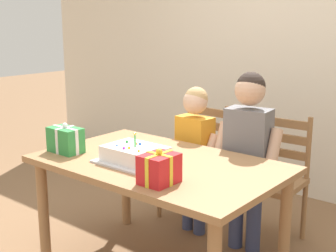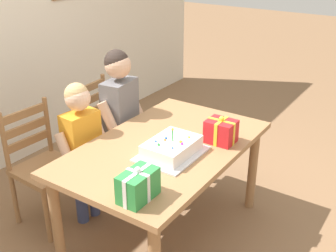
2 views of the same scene
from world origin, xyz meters
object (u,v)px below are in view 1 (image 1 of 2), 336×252
Objects in this scene: chair_right at (273,179)px; child_younger at (195,146)px; gift_box_red_large at (159,169)px; chair_left at (196,161)px; birthday_cake at (135,155)px; dining_table at (159,176)px; gift_box_beside_cake at (66,140)px; child_older at (248,145)px.

child_younger reaches higher than chair_right.
chair_right is (0.09, 1.15, -0.35)m from gift_box_red_large.
child_younger is at bearing -56.32° from chair_left.
child_younger reaches higher than birthday_cake.
gift_box_red_large is at bearing -94.55° from chair_right.
child_younger reaches higher than chair_left.
dining_table is 0.42m from gift_box_red_large.
child_younger is at bearing 105.86° from dining_table.
chair_right is at bearing 26.19° from child_younger.
child_older is at bearing 44.21° from gift_box_beside_cake.
birthday_cake is 2.21× the size of gift_box_red_large.
child_older reaches higher than chair_right.
gift_box_beside_cake is 0.25× the size of chair_left.
birthday_cake is at bearing 152.43° from gift_box_red_large.
child_younger is at bearing 179.96° from child_older.
chair_left is (-0.59, 1.15, -0.35)m from gift_box_red_large.
child_younger is (0.42, 0.84, -0.15)m from gift_box_beside_cake.
birthday_cake reaches higher than dining_table.
gift_box_beside_cake is at bearing -135.79° from child_older.
chair_left is at bearing 117.23° from gift_box_red_large.
child_older is at bearing 66.23° from dining_table.
dining_table is 0.20m from birthday_cake.
gift_box_beside_cake is (-0.60, -0.23, 0.18)m from dining_table.
chair_right is at bearing 49.39° from gift_box_beside_cake.
chair_left is (-0.34, 0.86, -0.18)m from dining_table.
child_older is 0.45m from child_younger.
dining_table is 3.40× the size of birthday_cake.
chair_right is (0.94, 1.09, -0.36)m from gift_box_beside_cake.
gift_box_beside_cake is 0.95m from child_younger.
gift_box_red_large is (0.25, -0.29, 0.17)m from dining_table.
birthday_cake is 1.06m from chair_left.
child_younger is (-0.42, 0.90, -0.15)m from gift_box_red_large.
gift_box_red_large is at bearing -3.98° from gift_box_beside_cake.
gift_box_beside_cake is at bearing -103.02° from chair_left.
gift_box_beside_cake is at bearing -166.88° from birthday_cake.
gift_box_red_large is 0.86× the size of gift_box_beside_cake.
chair_left is at bearing 104.60° from birthday_cake.
birthday_cake and gift_box_red_large have the same top height.
gift_box_beside_cake is at bearing 176.02° from gift_box_red_large.
child_younger is (-0.44, 0.00, -0.09)m from child_older.
chair_right is 0.61m from child_younger.
gift_box_beside_cake is 1.18m from chair_left.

